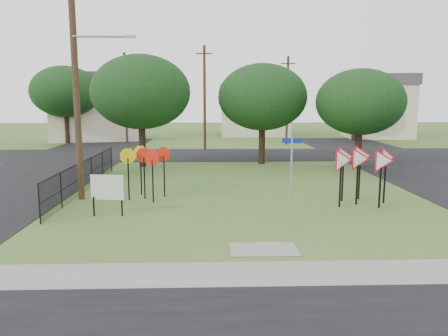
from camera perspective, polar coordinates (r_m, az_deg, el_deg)
The scene contains 24 objects.
ground at distance 15.41m, azimuth 4.11°, elevation -7.61°, with size 140.00×140.00×0.00m, color #3B5D22.
sidewalk at distance 11.47m, azimuth 6.36°, elevation -13.52°, with size 30.00×1.60×0.02m, color gray.
planting_strip at distance 10.39m, azimuth 7.34°, elevation -16.04°, with size 30.00×0.80×0.02m, color #3B5D22.
street_left at distance 27.15m, azimuth -24.44°, elevation -1.14°, with size 8.00×50.00×0.02m, color black.
street_right at distance 28.52m, azimuth 26.58°, elevation -0.84°, with size 8.00×50.00×0.02m, color black.
street_far at distance 35.00m, azimuth 0.71°, elevation 1.75°, with size 60.00×8.00×0.02m, color black.
curb_pad at distance 13.14m, azimuth 5.22°, elevation -10.54°, with size 2.00×1.20×0.02m, color gray.
street_name_sign at distance 14.60m, azimuth 8.77°, elevation -1.39°, with size 0.65×0.07×3.14m.
stop_sign_cluster at distance 19.62m, azimuth -10.18°, elevation 1.01°, with size 2.14×1.91×2.31m.
yield_sign_cluster at distance 19.18m, azimuth 17.53°, elevation 0.85°, with size 3.07×1.79×2.48m.
info_board at distance 17.03m, azimuth -15.01°, elevation -2.65°, with size 1.26×0.21×1.59m.
utility_pole_main at distance 20.02m, azimuth -18.64°, elevation 10.85°, with size 3.55×0.33×10.00m.
far_pole_a at distance 38.69m, azimuth -2.55°, elevation 9.24°, with size 1.40×0.24×9.00m.
far_pole_b at distance 43.36m, azimuth 8.27°, elevation 8.80°, with size 1.40×0.24×8.50m.
far_pole_c at distance 45.48m, azimuth -12.73°, elevation 8.99°, with size 1.40×0.24×9.00m.
fence_run at distance 22.08m, azimuth -17.69°, elevation -0.87°, with size 0.05×11.55×1.50m.
house_left at distance 50.25m, azimuth -16.36°, elevation 7.74°, with size 10.58×8.88×7.20m.
house_mid at distance 54.99m, azimuth 3.96°, elevation 7.62°, with size 8.40×8.40×6.20m.
house_right at distance 54.35m, azimuth 19.40°, elevation 7.66°, with size 8.30×8.30×7.20m.
tree_near_left at distance 29.03m, azimuth -10.81°, elevation 9.71°, with size 6.40×6.40×7.27m.
tree_near_mid at distance 29.91m, azimuth 5.05°, elevation 9.20°, with size 6.00×6.00×6.80m.
tree_near_right at distance 29.30m, azimuth 17.37°, elevation 8.22°, with size 5.60×5.60×6.33m.
tree_far_left at distance 46.96m, azimuth -20.06°, elevation 9.36°, with size 6.80×6.80×7.73m.
tree_far_right at distance 49.22m, azimuth 16.75°, elevation 8.74°, with size 6.00×6.00×6.80m.
Camera 1 is at (-1.58, -14.69, 4.38)m, focal length 35.00 mm.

